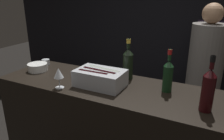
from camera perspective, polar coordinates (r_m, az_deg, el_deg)
The scene contains 10 objects.
wall_back_chalkboard at distance 3.68m, azimuth 15.37°, elevation 12.68°, with size 6.40×0.06×2.80m.
ice_bin_with_bottles at distance 1.73m, azimuth -3.16°, elevation -1.81°, with size 0.38×0.24×0.13m.
bowl_white at distance 2.19m, azimuth -18.86°, elevation 0.76°, with size 0.18×0.18×0.07m.
wine_glass at distance 1.72m, azimuth -13.78°, elevation -0.93°, with size 0.08×0.08×0.16m.
candle_votive at distance 2.35m, azimuth -16.92°, elevation 2.01°, with size 0.08×0.08×0.06m.
champagne_bottle at distance 1.86m, azimuth 4.21°, elevation 1.95°, with size 0.09×0.09×0.35m.
red_wine_bottle_black_foil at distance 1.45m, azimuth 23.82°, elevation -4.56°, with size 0.08×0.08×0.36m.
red_wine_bottle_burgundy at distance 1.66m, azimuth 14.40°, elevation -1.23°, with size 0.07×0.07×0.32m.
person_in_hoodie at distance 2.64m, azimuth 22.89°, elevation -0.83°, with size 0.37×0.37×1.70m.
person_blond_tee at distance 3.24m, azimuth 23.67°, elevation 2.23°, with size 0.37×0.37×1.66m.
Camera 1 is at (0.74, -1.14, 1.78)m, focal length 35.00 mm.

